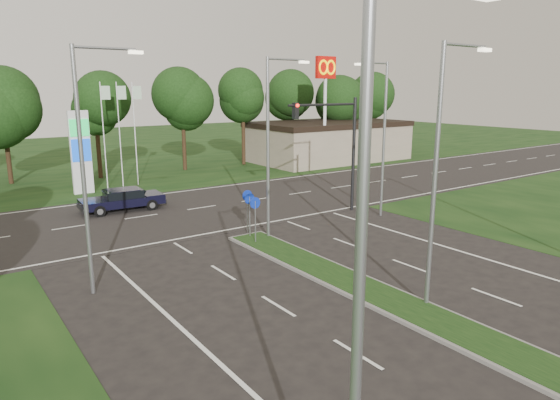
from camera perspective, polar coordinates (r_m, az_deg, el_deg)
verge_far at (r=61.25m, az=-22.90°, el=4.60°), size 160.00×50.00×0.02m
cross_road at (r=32.08m, az=-10.54°, el=-1.13°), size 160.00×12.00×0.02m
median_kerb at (r=17.10m, az=20.01°, el=-14.07°), size 2.00×26.00×0.12m
commercial_building at (r=53.66m, az=5.58°, el=6.68°), size 16.00×9.00×4.00m
streetlight_median_near at (r=17.52m, az=17.78°, el=4.01°), size 2.53×0.22×9.00m
streetlight_median_far at (r=24.80m, az=-1.01°, el=6.98°), size 2.53×0.22×9.00m
streetlight_left_near at (r=6.81m, az=10.30°, el=-8.66°), size 2.53×0.22×9.00m
streetlight_left_far at (r=19.12m, az=-21.14°, el=4.44°), size 2.53×0.22×9.00m
streetlight_right_far at (r=29.87m, az=11.57°, el=7.70°), size 2.53×0.22×9.00m
traffic_signal at (r=30.21m, az=6.65°, el=7.11°), size 5.10×0.42×7.00m
median_signs at (r=25.15m, az=-3.38°, el=-0.74°), size 1.16×1.76×2.38m
gas_pylon at (r=38.78m, az=-21.55°, el=5.36°), size 5.80×1.26×8.00m
mcdonalds_sign at (r=47.72m, az=5.23°, el=13.16°), size 2.20×0.47×10.40m
treeline_far at (r=46.20m, az=-19.29°, el=11.10°), size 6.00×6.00×9.90m
navy_sedan at (r=32.77m, az=-17.57°, el=0.09°), size 5.06×2.30×1.36m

